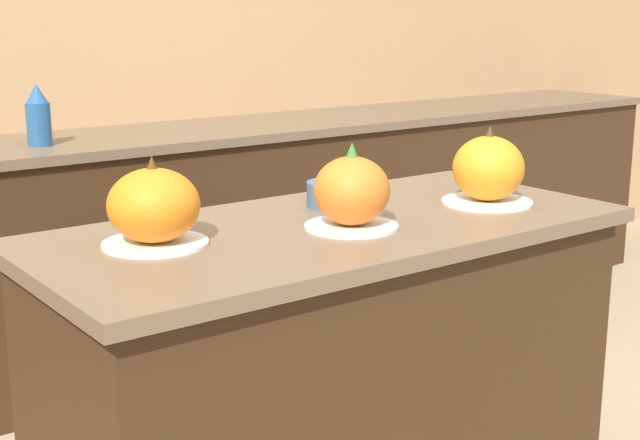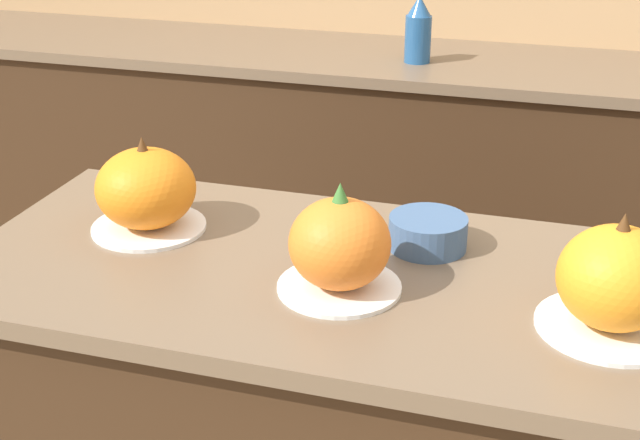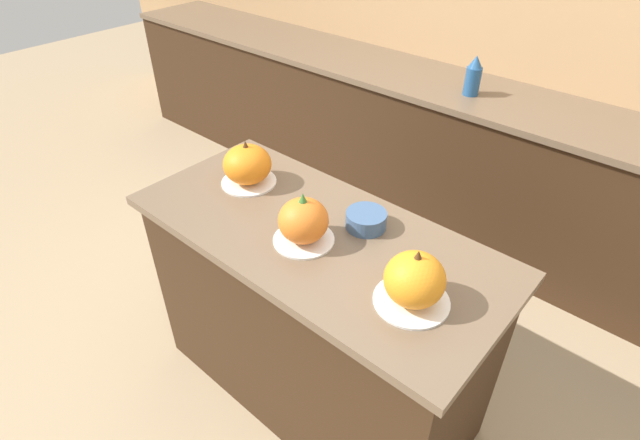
# 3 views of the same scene
# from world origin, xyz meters

# --- Properties ---
(ground_plane) EXTENTS (12.00, 12.00, 0.00)m
(ground_plane) POSITION_xyz_m (0.00, 0.00, 0.00)
(ground_plane) COLOR tan
(wall_back) EXTENTS (8.00, 0.06, 2.50)m
(wall_back) POSITION_xyz_m (0.00, 1.84, 1.25)
(wall_back) COLOR tan
(wall_back) RESTS_ON ground_plane
(kitchen_island) EXTENTS (1.40, 0.64, 0.90)m
(kitchen_island) POSITION_xyz_m (0.00, 0.00, 0.45)
(kitchen_island) COLOR #382314
(kitchen_island) RESTS_ON ground_plane
(back_counter) EXTENTS (6.00, 0.60, 0.92)m
(back_counter) POSITION_xyz_m (0.00, 1.51, 0.46)
(back_counter) COLOR #382314
(back_counter) RESTS_ON ground_plane
(pumpkin_cake_left) EXTENTS (0.22, 0.22, 0.19)m
(pumpkin_cake_left) POSITION_xyz_m (-0.41, 0.06, 0.98)
(pumpkin_cake_left) COLOR white
(pumpkin_cake_left) RESTS_ON kitchen_island
(pumpkin_cake_center) EXTENTS (0.21, 0.21, 0.19)m
(pumpkin_cake_center) POSITION_xyz_m (0.01, -0.06, 0.98)
(pumpkin_cake_center) COLOR white
(pumpkin_cake_center) RESTS_ON kitchen_island
(pumpkin_cake_right) EXTENTS (0.23, 0.23, 0.20)m
(pumpkin_cake_right) POSITION_xyz_m (0.44, -0.07, 0.98)
(pumpkin_cake_right) COLOR white
(pumpkin_cake_right) RESTS_ON kitchen_island
(bottle_tall) EXTENTS (0.08, 0.08, 0.21)m
(bottle_tall) POSITION_xyz_m (-0.16, 1.44, 1.02)
(bottle_tall) COLOR #235184
(bottle_tall) RESTS_ON back_counter
(mixing_bowl) EXTENTS (0.15, 0.15, 0.06)m
(mixing_bowl) POSITION_xyz_m (0.12, 0.14, 0.93)
(mixing_bowl) COLOR #3D5B84
(mixing_bowl) RESTS_ON kitchen_island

